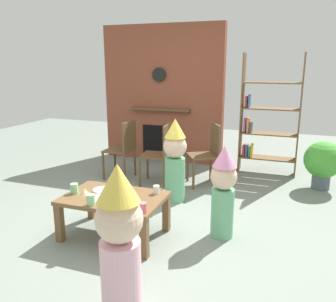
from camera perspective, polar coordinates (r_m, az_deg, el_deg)
The scene contains 20 objects.
ground_plane at distance 3.93m, azimuth -4.13°, elevation -11.95°, with size 12.00×12.00×0.00m, color gray.
brick_fireplace_feature at distance 6.24m, azimuth -0.89°, elevation 9.26°, with size 2.20×0.28×2.40m.
bookshelf at distance 5.70m, azimuth 15.77°, elevation 4.80°, with size 0.90×0.28×1.90m.
coffee_table at distance 3.58m, azimuth -8.92°, elevation -8.42°, with size 1.01×0.67×0.43m.
paper_cup_near_left at distance 3.70m, azimuth -15.22°, elevation -6.00°, with size 0.08×0.08×0.10m, color #8CD18C.
paper_cup_near_right at distance 3.56m, azimuth -1.95°, elevation -6.40°, with size 0.06×0.06×0.09m, color silver.
paper_cup_center at distance 3.14m, azimuth -4.18°, elevation -9.34°, with size 0.07×0.07×0.09m, color #E5666B.
paper_cup_far_left at distance 3.42m, azimuth -7.47°, elevation -7.22°, with size 0.07×0.07×0.11m, color #F2CC4C.
paper_cup_far_right at distance 3.36m, azimuth -12.64°, elevation -7.89°, with size 0.08×0.08×0.11m, color #8CD18C.
paper_plate_front at distance 3.73m, azimuth -10.71°, elevation -6.33°, with size 0.21×0.21×0.01m, color white.
paper_plate_rear at distance 3.52m, azimuth -11.52°, elevation -7.64°, with size 0.21×0.21×0.01m, color white.
birthday_cake_slice at distance 3.65m, azimuth -13.65°, elevation -6.51°, with size 0.10×0.10×0.06m, color #EAC68C.
table_fork at distance 3.59m, azimuth -7.69°, elevation -7.04°, with size 0.15×0.02×0.01m, color silver.
child_with_cone_hat at distance 2.35m, azimuth -7.96°, elevation -14.75°, with size 0.32×0.32×1.14m.
child_in_pink at distance 3.52m, azimuth 9.12°, elevation -6.34°, with size 0.27×0.27×0.96m.
child_by_the_chairs at distance 4.37m, azimuth 1.16°, elevation -1.21°, with size 0.30×0.30×1.08m.
dining_chair_left at distance 5.31m, azimuth -7.28°, elevation 0.80°, with size 0.41×0.41×0.90m.
dining_chair_middle at distance 4.99m, azimuth -1.13°, elevation 0.05°, with size 0.43×0.43×0.90m.
dining_chair_right at distance 5.03m, azimuth 6.80°, elevation 0.07°, with size 0.55×0.55×0.90m.
potted_plant_tall at distance 5.30m, azimuth 24.25°, elevation -1.59°, with size 0.52×0.52×0.69m.
Camera 1 is at (1.46, -3.22, 1.73)m, focal length 36.85 mm.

